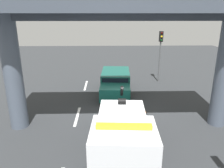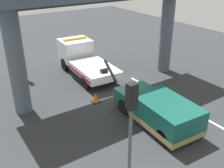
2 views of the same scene
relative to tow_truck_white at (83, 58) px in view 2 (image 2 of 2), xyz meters
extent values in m
cube|color=#2D3033|center=(-4.21, 0.05, -1.25)|extent=(60.00, 40.00, 0.10)
cube|color=silver|center=(-10.21, -2.48, -1.20)|extent=(2.60, 0.16, 0.01)
cube|color=silver|center=(-4.21, -2.48, -1.20)|extent=(2.60, 0.16, 0.01)
cube|color=silver|center=(1.79, -2.48, -1.20)|extent=(2.60, 0.16, 0.01)
cube|color=white|center=(-1.93, 0.11, -0.28)|extent=(3.98, 2.62, 0.55)
cube|color=white|center=(1.40, -0.08, 0.27)|extent=(2.18, 2.42, 1.65)
cube|color=black|center=(2.01, -0.12, 0.64)|extent=(0.19, 2.21, 0.66)
cube|color=maroon|center=(-1.85, 1.32, -0.36)|extent=(3.64, 0.24, 0.20)
cylinder|color=black|center=(-4.11, 0.24, 0.46)|extent=(1.42, 0.26, 1.07)
cylinder|color=black|center=(-3.31, 0.20, 0.12)|extent=(0.39, 0.47, 0.36)
cube|color=yellow|center=(1.40, -0.08, 1.18)|extent=(0.35, 1.93, 0.16)
cylinder|color=black|center=(1.26, 0.97, -0.70)|extent=(1.02, 0.38, 1.00)
cylinder|color=black|center=(1.13, -1.11, -0.70)|extent=(1.02, 0.38, 1.00)
cylinder|color=black|center=(-2.63, 1.20, -0.70)|extent=(1.02, 0.38, 1.00)
cylinder|color=black|center=(-2.75, -0.88, -0.70)|extent=(1.02, 0.38, 1.00)
cube|color=#145147|center=(-9.04, 0.08, -0.30)|extent=(3.58, 2.40, 1.35)
cube|color=#145147|center=(-6.45, -0.07, -0.50)|extent=(1.85, 2.21, 0.95)
cube|color=black|center=(-7.29, -0.02, 0.00)|extent=(0.18, 1.94, 0.59)
cube|color=#9E8451|center=(-9.04, 0.08, -0.79)|extent=(3.60, 2.42, 0.28)
cylinder|color=black|center=(-6.54, 0.90, -0.78)|extent=(0.86, 0.33, 0.84)
cylinder|color=black|center=(-6.66, -1.02, -0.78)|extent=(0.86, 0.33, 0.84)
cylinder|color=black|center=(-9.93, 1.10, -0.78)|extent=(0.86, 0.33, 0.84)
cylinder|color=black|center=(-10.04, -0.82, -0.78)|extent=(0.86, 0.33, 0.84)
cylinder|color=#4C5666|center=(-3.10, 5.63, 1.82)|extent=(0.94, 0.94, 6.05)
cylinder|color=#4C5666|center=(-3.10, -5.54, 1.82)|extent=(0.94, 0.94, 6.05)
cylinder|color=#515456|center=(-11.21, 4.13, 0.62)|extent=(0.12, 0.12, 3.65)
cube|color=black|center=(-11.21, 4.13, 2.90)|extent=(0.28, 0.32, 0.90)
sphere|color=#360605|center=(-11.05, 4.13, 3.20)|extent=(0.18, 0.18, 0.18)
sphere|color=gold|center=(-11.05, 4.13, 2.90)|extent=(0.18, 0.18, 0.18)
sphere|color=black|center=(-11.05, 4.13, 2.60)|extent=(0.18, 0.18, 0.18)
cylinder|color=#515456|center=(2.29, 4.13, 0.43)|extent=(0.12, 0.12, 3.26)
cube|color=black|center=(2.29, 4.13, 2.51)|extent=(0.28, 0.32, 0.90)
sphere|color=#360605|center=(2.45, 4.13, 2.81)|extent=(0.18, 0.18, 0.18)
sphere|color=gold|center=(2.45, 4.13, 2.51)|extent=(0.18, 0.18, 0.18)
sphere|color=black|center=(2.45, 4.13, 2.21)|extent=(0.18, 0.18, 0.18)
cylinder|color=#515456|center=(5.79, 4.13, 0.43)|extent=(0.12, 0.12, 3.26)
cube|color=black|center=(5.79, 4.13, 2.51)|extent=(0.28, 0.32, 0.90)
sphere|color=#360605|center=(5.95, 4.13, 2.81)|extent=(0.18, 0.18, 0.18)
sphere|color=#3A2D06|center=(5.95, 4.13, 2.51)|extent=(0.18, 0.18, 0.18)
sphere|color=green|center=(5.95, 4.13, 2.21)|extent=(0.18, 0.18, 0.18)
cone|color=orange|center=(-4.55, 1.62, -0.91)|extent=(0.45, 0.45, 0.59)
cube|color=black|center=(-4.55, 1.62, -1.19)|extent=(0.50, 0.50, 0.03)
camera|label=1|loc=(8.03, -0.67, 4.88)|focal=35.13mm
camera|label=2|loc=(-16.96, 8.76, 6.84)|focal=42.16mm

